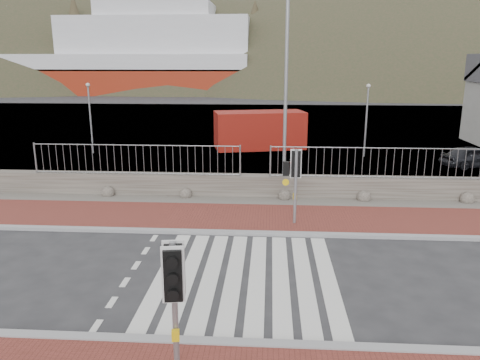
# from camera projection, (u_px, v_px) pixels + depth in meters

# --- Properties ---
(ground) EXTENTS (220.00, 220.00, 0.00)m
(ground) POSITION_uv_depth(u_px,v_px,m) (245.00, 277.00, 12.01)
(ground) COLOR #28282B
(ground) RESTS_ON ground
(sidewalk_far) EXTENTS (40.00, 3.00, 0.08)m
(sidewalk_far) POSITION_uv_depth(u_px,v_px,m) (252.00, 218.00, 16.34)
(sidewalk_far) COLOR brown
(sidewalk_far) RESTS_ON ground
(kerb_near) EXTENTS (40.00, 0.25, 0.12)m
(kerb_near) POSITION_uv_depth(u_px,v_px,m) (237.00, 344.00, 9.09)
(kerb_near) COLOR gray
(kerb_near) RESTS_ON ground
(kerb_far) EXTENTS (40.00, 0.25, 0.12)m
(kerb_far) POSITION_uv_depth(u_px,v_px,m) (250.00, 233.00, 14.89)
(kerb_far) COLOR gray
(kerb_far) RESTS_ON ground
(zebra_crossing) EXTENTS (4.62, 5.60, 0.01)m
(zebra_crossing) POSITION_uv_depth(u_px,v_px,m) (245.00, 277.00, 12.00)
(zebra_crossing) COLOR silver
(zebra_crossing) RESTS_ON ground
(gravel_strip) EXTENTS (40.00, 1.50, 0.06)m
(gravel_strip) POSITION_uv_depth(u_px,v_px,m) (254.00, 202.00, 18.28)
(gravel_strip) COLOR #59544C
(gravel_strip) RESTS_ON ground
(stone_wall) EXTENTS (40.00, 0.60, 0.90)m
(stone_wall) POSITION_uv_depth(u_px,v_px,m) (255.00, 186.00, 18.95)
(stone_wall) COLOR #4D4740
(stone_wall) RESTS_ON ground
(railing) EXTENTS (18.07, 0.07, 1.22)m
(railing) POSITION_uv_depth(u_px,v_px,m) (255.00, 154.00, 18.46)
(railing) COLOR gray
(railing) RESTS_ON stone_wall
(quay) EXTENTS (120.00, 40.00, 0.50)m
(quay) POSITION_uv_depth(u_px,v_px,m) (263.00, 127.00, 38.97)
(quay) COLOR #4C4C4F
(quay) RESTS_ON ground
(water) EXTENTS (220.00, 50.00, 0.05)m
(water) POSITION_uv_depth(u_px,v_px,m) (267.00, 96.00, 72.79)
(water) COLOR #3F4C54
(water) RESTS_ON ground
(ferry) EXTENTS (50.00, 16.00, 20.00)m
(ferry) POSITION_uv_depth(u_px,v_px,m) (120.00, 60.00, 77.84)
(ferry) COLOR maroon
(ferry) RESTS_ON ground
(hills_backdrop) EXTENTS (254.00, 90.00, 100.00)m
(hills_backdrop) POSITION_uv_depth(u_px,v_px,m) (297.00, 194.00, 102.27)
(hills_backdrop) COLOR #2E3721
(hills_backdrop) RESTS_ON ground
(traffic_signal_near) EXTENTS (0.40, 0.28, 2.59)m
(traffic_signal_near) POSITION_uv_depth(u_px,v_px,m) (174.00, 283.00, 7.65)
(traffic_signal_near) COLOR gray
(traffic_signal_near) RESTS_ON ground
(traffic_signal_far) EXTENTS (0.62, 0.23, 2.60)m
(traffic_signal_far) POSITION_uv_depth(u_px,v_px,m) (295.00, 171.00, 15.33)
(traffic_signal_far) COLOR gray
(traffic_signal_far) RESTS_ON ground
(streetlight) EXTENTS (1.72, 0.39, 8.13)m
(streetlight) POSITION_uv_depth(u_px,v_px,m) (289.00, 82.00, 18.59)
(streetlight) COLOR gray
(streetlight) RESTS_ON ground
(shipping_container) EXTENTS (5.90, 3.52, 2.30)m
(shipping_container) POSITION_uv_depth(u_px,v_px,m) (260.00, 130.00, 29.27)
(shipping_container) COLOR maroon
(shipping_container) RESTS_ON ground
(car_a) EXTENTS (3.52, 2.13, 1.12)m
(car_a) POSITION_uv_depth(u_px,v_px,m) (473.00, 157.00, 24.13)
(car_a) COLOR black
(car_a) RESTS_ON ground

